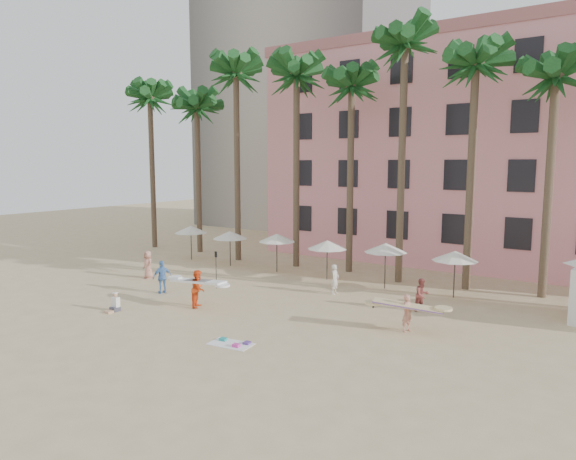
% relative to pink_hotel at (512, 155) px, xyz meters
% --- Properties ---
extents(ground, '(120.00, 120.00, 0.00)m').
position_rel_pink_hotel_xyz_m(ground, '(-7.00, -26.00, -8.00)').
color(ground, '#D1B789').
rests_on(ground, ground).
extents(pink_hotel, '(35.00, 14.00, 16.00)m').
position_rel_pink_hotel_xyz_m(pink_hotel, '(0.00, 0.00, 0.00)').
color(pink_hotel, pink).
rests_on(pink_hotel, ground).
extents(grey_tower, '(22.00, 18.00, 50.00)m').
position_rel_pink_hotel_xyz_m(grey_tower, '(-25.00, 12.00, 17.00)').
color(grey_tower, '#A89E8E').
rests_on(grey_tower, ground).
extents(palm_row, '(44.40, 5.40, 16.30)m').
position_rel_pink_hotel_xyz_m(palm_row, '(-6.49, -11.00, 4.97)').
color(palm_row, brown).
rests_on(palm_row, ground).
extents(umbrella_row, '(22.50, 2.70, 2.73)m').
position_rel_pink_hotel_xyz_m(umbrella_row, '(-10.00, -13.50, -5.67)').
color(umbrella_row, '#332B23').
rests_on(umbrella_row, ground).
extents(beach_towel, '(1.91, 1.22, 0.14)m').
position_rel_pink_hotel_xyz_m(beach_towel, '(-5.32, -25.91, -7.97)').
color(beach_towel, white).
rests_on(beach_towel, ground).
extents(carrier_yellow, '(3.09, 1.57, 1.68)m').
position_rel_pink_hotel_xyz_m(carrier_yellow, '(0.03, -20.35, -7.04)').
color(carrier_yellow, tan).
rests_on(carrier_yellow, ground).
extents(carrier_white, '(3.29, 1.16, 1.94)m').
position_rel_pink_hotel_xyz_m(carrier_white, '(-10.34, -22.68, -6.97)').
color(carrier_white, '#FF521A').
rests_on(carrier_white, ground).
extents(beachgoers, '(18.13, 6.31, 1.89)m').
position_rel_pink_hotel_xyz_m(beachgoers, '(-10.29, -19.12, -7.11)').
color(beachgoers, tan).
rests_on(beachgoers, ground).
extents(paddle, '(0.18, 0.04, 2.23)m').
position_rel_pink_hotel_xyz_m(paddle, '(-12.25, -19.22, -6.59)').
color(paddle, black).
rests_on(paddle, ground).
extents(seated_man, '(0.42, 0.73, 0.95)m').
position_rel_pink_hotel_xyz_m(seated_man, '(-13.26, -25.64, -7.67)').
color(seated_man, '#3F3F4C').
rests_on(seated_man, ground).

